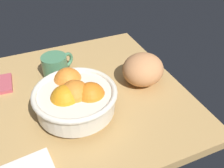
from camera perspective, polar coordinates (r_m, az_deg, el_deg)
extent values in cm
cube|color=tan|center=(81.00, -11.96, -4.39)|extent=(79.56, 66.41, 3.00)
cylinder|color=silver|center=(73.70, -7.95, -6.13)|extent=(9.07, 9.07, 2.20)
cylinder|color=silver|center=(70.99, -8.22, -3.78)|extent=(21.79, 21.79, 5.87)
torus|color=silver|center=(69.10, -8.44, -1.96)|extent=(23.39, 23.39, 1.60)
sphere|color=orange|center=(69.03, -10.39, -3.54)|extent=(8.40, 8.40, 8.40)
sphere|color=orange|center=(69.16, -4.83, -2.89)|extent=(8.19, 8.19, 8.19)
sphere|color=orange|center=(75.35, -9.89, 0.55)|extent=(8.38, 8.38, 8.38)
sphere|color=orange|center=(69.79, -8.36, -2.64)|extent=(8.90, 8.90, 8.90)
ellipsoid|color=tan|center=(83.33, 7.00, 3.31)|extent=(19.13, 18.84, 10.05)
cylinder|color=#49825B|center=(88.23, -12.76, 3.87)|extent=(8.52, 8.52, 7.84)
torus|color=#49825B|center=(91.06, -10.18, 5.39)|extent=(5.50, 3.69, 5.59)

